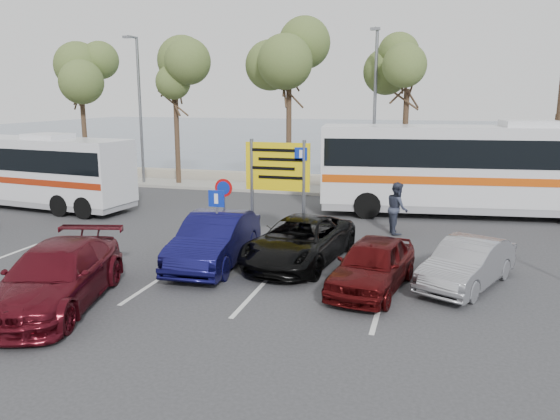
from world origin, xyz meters
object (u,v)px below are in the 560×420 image
(coach_bus_right, at_px, (477,172))
(street_lamp_right, at_px, (375,104))
(street_lamp_left, at_px, (139,103))
(car_maroon, at_px, (56,277))
(suv_black, at_px, (300,241))
(direction_sign, at_px, (278,175))
(car_silver_b, at_px, (467,263))
(coach_bus_left, at_px, (24,173))
(car_red, at_px, (373,264))
(pedestrian_far, at_px, (397,208))
(car_blue, at_px, (215,240))

(coach_bus_right, bearing_deg, street_lamp_right, 143.78)
(street_lamp_left, distance_m, street_lamp_right, 13.00)
(car_maroon, height_order, suv_black, car_maroon)
(direction_sign, bearing_deg, coach_bus_right, 45.51)
(car_silver_b, bearing_deg, coach_bus_left, -173.00)
(direction_sign, bearing_deg, coach_bus_left, 165.73)
(coach_bus_right, relative_size, car_silver_b, 3.41)
(car_red, distance_m, car_silver_b, 2.57)
(suv_black, bearing_deg, car_maroon, -125.63)
(car_silver_b, distance_m, pedestrian_far, 5.79)
(pedestrian_far, bearing_deg, car_silver_b, -173.91)
(street_lamp_left, bearing_deg, street_lamp_right, 0.00)
(car_maroon, bearing_deg, car_silver_b, 9.46)
(coach_bus_left, xyz_separation_m, pedestrian_far, (16.77, -0.49, -0.61))
(direction_sign, distance_m, car_maroon, 7.80)
(direction_sign, height_order, car_red, direction_sign)
(pedestrian_far, bearing_deg, car_red, 161.89)
(coach_bus_right, height_order, pedestrian_far, coach_bus_right)
(car_blue, relative_size, car_maroon, 0.92)
(coach_bus_left, height_order, car_maroon, coach_bus_left)
(car_blue, xyz_separation_m, suv_black, (2.40, 0.90, -0.09))
(car_blue, bearing_deg, coach_bus_right, 46.53)
(direction_sign, bearing_deg, pedestrian_far, 36.82)
(coach_bus_right, bearing_deg, car_blue, -130.09)
(coach_bus_left, relative_size, pedestrian_far, 5.77)
(street_lamp_left, xyz_separation_m, coach_bus_right, (17.74, -3.47, -2.73))
(direction_sign, distance_m, car_blue, 3.31)
(car_blue, relative_size, car_silver_b, 1.22)
(coach_bus_left, distance_m, car_blue, 13.20)
(car_maroon, bearing_deg, suv_black, 32.15)
(street_lamp_right, bearing_deg, car_maroon, -108.26)
(street_lamp_right, xyz_separation_m, car_red, (1.58, -13.78, -3.92))
(coach_bus_right, relative_size, suv_black, 2.67)
(street_lamp_left, distance_m, car_silver_b, 21.66)
(suv_black, height_order, car_silver_b, suv_black)
(direction_sign, xyz_separation_m, car_silver_b, (5.98, -2.53, -1.79))
(pedestrian_far, bearing_deg, street_lamp_right, -3.21)
(street_lamp_left, distance_m, car_red, 20.44)
(coach_bus_right, relative_size, pedestrian_far, 6.88)
(street_lamp_left, relative_size, direction_sign, 2.23)
(direction_sign, relative_size, suv_black, 0.73)
(direction_sign, height_order, car_maroon, direction_sign)
(suv_black, bearing_deg, car_silver_b, -1.61)
(coach_bus_left, distance_m, car_red, 17.93)
(car_blue, relative_size, car_red, 1.18)
(car_blue, distance_m, car_silver_b, 7.20)
(car_red, bearing_deg, suv_black, 153.68)
(car_red, bearing_deg, street_lamp_right, 106.46)
(car_red, xyz_separation_m, suv_black, (-2.40, 1.76, 0.01))
(direction_sign, relative_size, car_silver_b, 0.93)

